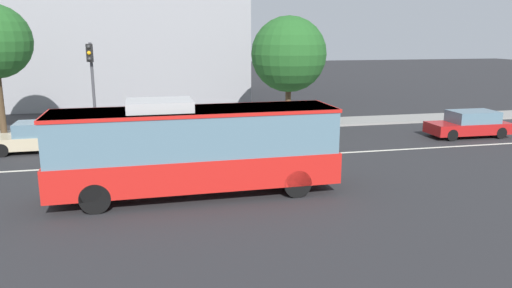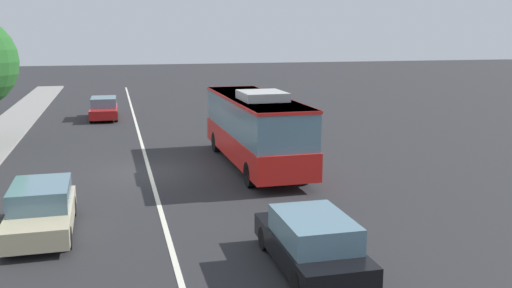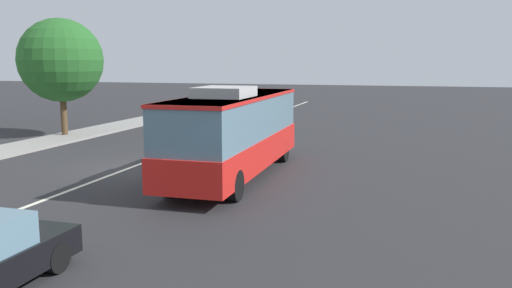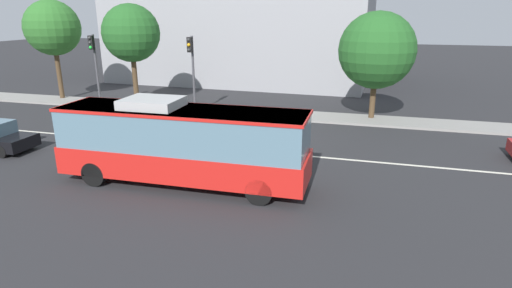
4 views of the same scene
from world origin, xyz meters
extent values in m
plane|color=#28282B|center=(0.00, 0.00, 0.00)|extent=(160.00, 160.00, 0.00)
cube|color=gray|center=(0.00, 7.76, 0.07)|extent=(80.00, 2.61, 0.14)
cube|color=silver|center=(0.00, 0.00, 0.01)|extent=(76.00, 0.16, 0.01)
cube|color=red|center=(-0.01, -4.67, 0.98)|extent=(10.04, 2.65, 1.10)
cube|color=slate|center=(-0.01, -4.67, 2.31)|extent=(9.84, 2.57, 1.58)
cube|color=red|center=(-0.01, -4.67, 3.04)|extent=(9.94, 2.62, 0.12)
cube|color=#B2B2B2|center=(-1.21, -4.69, 3.28)|extent=(2.23, 1.83, 0.36)
cylinder|color=black|center=(3.38, -3.52, 0.50)|extent=(1.00, 0.32, 1.00)
cylinder|color=black|center=(3.41, -5.72, 0.50)|extent=(1.00, 0.32, 1.00)
cylinder|color=black|center=(-3.42, -3.63, 0.50)|extent=(1.00, 0.32, 1.00)
cylinder|color=black|center=(-3.39, -5.83, 0.50)|extent=(1.00, 0.32, 1.00)
cube|color=#B21919|center=(15.85, 2.02, 0.52)|extent=(4.53, 1.88, 0.60)
cube|color=slate|center=(16.10, 2.01, 1.14)|extent=(2.55, 1.70, 0.64)
cylinder|color=black|center=(14.34, 1.24, 0.32)|extent=(0.64, 0.23, 0.64)
cylinder|color=black|center=(14.37, 2.84, 0.32)|extent=(0.64, 0.23, 0.64)
cylinder|color=black|center=(17.34, 1.19, 0.32)|extent=(0.64, 0.23, 0.64)
cylinder|color=black|center=(17.37, 2.79, 0.32)|extent=(0.64, 0.23, 0.64)
cube|color=#C6B793|center=(-6.92, 3.61, 0.52)|extent=(4.53, 1.87, 0.60)
cube|color=slate|center=(-6.67, 3.62, 1.14)|extent=(2.55, 1.70, 0.64)
cylinder|color=black|center=(-8.40, 2.79, 0.32)|extent=(0.64, 0.23, 0.64)
cylinder|color=black|center=(-8.43, 4.39, 0.32)|extent=(0.64, 0.23, 0.64)
cylinder|color=black|center=(-5.40, 2.84, 0.32)|extent=(0.64, 0.23, 0.64)
cylinder|color=black|center=(-5.43, 4.44, 0.32)|extent=(0.64, 0.23, 0.64)
cylinder|color=#47474C|center=(-4.51, 6.77, 2.60)|extent=(0.16, 0.16, 5.20)
cube|color=black|center=(-4.54, 6.49, 4.65)|extent=(0.35, 0.31, 0.96)
sphere|color=#2D2D2D|center=(-4.55, 6.34, 4.97)|extent=(0.22, 0.22, 0.22)
sphere|color=#F9A514|center=(-4.55, 6.34, 4.65)|extent=(0.22, 0.22, 0.22)
sphere|color=#2D2D2D|center=(-4.55, 6.34, 4.33)|extent=(0.22, 0.22, 0.22)
cylinder|color=#4C3823|center=(7.19, 8.28, 1.32)|extent=(0.36, 0.36, 2.63)
sphere|color=#235B23|center=(7.19, 8.28, 4.41)|extent=(4.74, 4.74, 4.74)
cylinder|color=#4C3823|center=(-9.59, 7.80, 1.88)|extent=(0.36, 0.36, 3.75)
cube|color=#939399|center=(-5.75, 23.75, 6.80)|extent=(25.30, 16.58, 13.60)
cube|color=slate|center=(6.64, 23.29, 2.11)|extent=(0.61, 14.08, 1.50)
cube|color=slate|center=(6.64, 23.29, 5.51)|extent=(0.61, 14.08, 1.50)
camera|label=1|loc=(-1.57, -21.28, 5.63)|focal=33.86mm
camera|label=2|loc=(-24.18, 1.37, 5.96)|focal=40.00mm
camera|label=3|loc=(-18.43, -11.01, 4.33)|focal=36.63mm
camera|label=4|loc=(6.95, -18.93, 6.65)|focal=29.07mm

